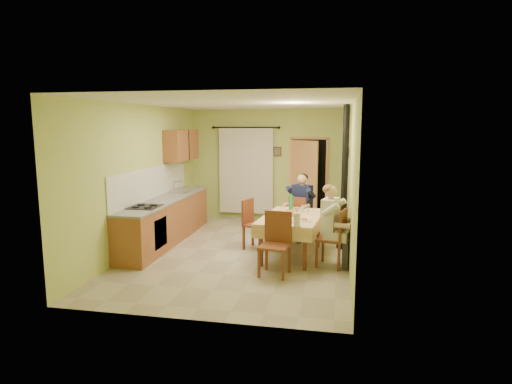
% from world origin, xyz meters
% --- Properties ---
extents(floor, '(4.00, 6.00, 0.01)m').
position_xyz_m(floor, '(0.00, 0.00, 0.00)').
color(floor, tan).
rests_on(floor, ground).
extents(room_shell, '(4.04, 6.04, 2.82)m').
position_xyz_m(room_shell, '(0.00, 0.00, 1.82)').
color(room_shell, '#BDCD69').
rests_on(room_shell, ground).
extents(kitchen_run, '(0.64, 3.64, 1.56)m').
position_xyz_m(kitchen_run, '(-1.71, 0.40, 0.48)').
color(kitchen_run, brown).
rests_on(kitchen_run, ground).
extents(upper_cabinets, '(0.35, 1.40, 0.70)m').
position_xyz_m(upper_cabinets, '(-1.82, 1.70, 1.95)').
color(upper_cabinets, brown).
rests_on(upper_cabinets, room_shell).
extents(curtain, '(1.70, 0.07, 2.22)m').
position_xyz_m(curtain, '(-0.55, 2.90, 1.26)').
color(curtain, black).
rests_on(curtain, ground).
extents(doorway, '(0.96, 0.55, 2.15)m').
position_xyz_m(doorway, '(1.01, 2.85, 1.05)').
color(doorway, black).
rests_on(doorway, ground).
extents(dining_table, '(1.21, 1.82, 0.76)m').
position_xyz_m(dining_table, '(0.97, -0.12, 0.38)').
color(dining_table, '#DBB278').
rests_on(dining_table, ground).
extents(tableware, '(0.75, 1.61, 0.33)m').
position_xyz_m(tableware, '(0.98, -0.22, 0.81)').
color(tableware, white).
rests_on(tableware, dining_table).
extents(chair_far, '(0.52, 0.52, 0.95)m').
position_xyz_m(chair_far, '(1.03, 0.98, 0.29)').
color(chair_far, brown).
rests_on(chair_far, ground).
extents(chair_near, '(0.51, 0.51, 1.02)m').
position_xyz_m(chair_near, '(0.81, -1.18, 0.29)').
color(chair_near, brown).
rests_on(chair_near, ground).
extents(chair_right, '(0.54, 0.54, 1.00)m').
position_xyz_m(chair_right, '(1.70, -0.58, 0.29)').
color(chair_right, brown).
rests_on(chair_right, ground).
extents(chair_left, '(0.53, 0.53, 0.98)m').
position_xyz_m(chair_left, '(0.22, 0.22, 0.29)').
color(chair_left, brown).
rests_on(chair_left, ground).
extents(man_far, '(0.65, 0.60, 1.39)m').
position_xyz_m(man_far, '(1.04, 0.99, 0.88)').
color(man_far, '#141938').
rests_on(man_far, chair_far).
extents(man_right, '(0.55, 0.64, 1.39)m').
position_xyz_m(man_right, '(1.69, -0.58, 0.88)').
color(man_right, silver).
rests_on(man_right, chair_right).
extents(stove_flue, '(0.24, 0.24, 2.80)m').
position_xyz_m(stove_flue, '(1.90, 0.60, 1.02)').
color(stove_flue, black).
rests_on(stove_flue, ground).
extents(picture_back, '(0.19, 0.03, 0.23)m').
position_xyz_m(picture_back, '(0.25, 2.97, 1.75)').
color(picture_back, black).
rests_on(picture_back, room_shell).
extents(picture_right, '(0.03, 0.31, 0.21)m').
position_xyz_m(picture_right, '(1.97, 1.20, 1.85)').
color(picture_right, brown).
rests_on(picture_right, room_shell).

